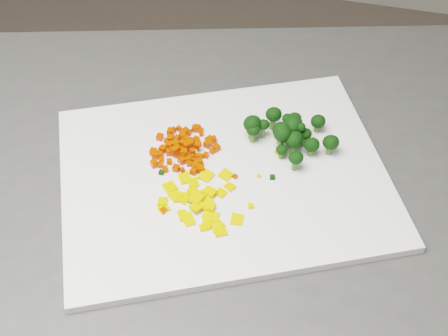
% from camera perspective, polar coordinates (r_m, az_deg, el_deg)
% --- Properties ---
extents(cutting_board, '(0.55, 0.51, 0.01)m').
position_cam_1_polar(cutting_board, '(0.87, -0.00, -0.71)').
color(cutting_board, white).
rests_on(cutting_board, counter_block).
extents(carrot_pile, '(0.10, 0.10, 0.03)m').
position_cam_1_polar(carrot_pile, '(0.89, -3.83, 2.24)').
color(carrot_pile, red).
rests_on(carrot_pile, cutting_board).
extents(pepper_pile, '(0.12, 0.12, 0.02)m').
position_cam_1_polar(pepper_pile, '(0.83, -1.70, -2.92)').
color(pepper_pile, yellow).
rests_on(pepper_pile, cutting_board).
extents(broccoli_pile, '(0.12, 0.12, 0.06)m').
position_cam_1_polar(broccoli_pile, '(0.89, 6.17, 3.35)').
color(broccoli_pile, black).
rests_on(broccoli_pile, cutting_board).
extents(carrot_cube_0, '(0.01, 0.01, 0.01)m').
position_cam_1_polar(carrot_cube_0, '(0.90, -5.61, 1.77)').
color(carrot_cube_0, red).
rests_on(carrot_cube_0, carrot_pile).
extents(carrot_cube_1, '(0.01, 0.01, 0.01)m').
position_cam_1_polar(carrot_cube_1, '(0.89, -5.72, 0.71)').
color(carrot_cube_1, red).
rests_on(carrot_cube_1, carrot_pile).
extents(carrot_cube_2, '(0.01, 0.01, 0.01)m').
position_cam_1_polar(carrot_cube_2, '(0.89, -2.42, 2.08)').
color(carrot_cube_2, red).
rests_on(carrot_cube_2, carrot_pile).
extents(carrot_cube_3, '(0.01, 0.01, 0.01)m').
position_cam_1_polar(carrot_cube_3, '(0.91, -1.00, 2.62)').
color(carrot_cube_3, red).
rests_on(carrot_cube_3, carrot_pile).
extents(carrot_cube_4, '(0.01, 0.01, 0.01)m').
position_cam_1_polar(carrot_cube_4, '(0.90, -3.36, 1.68)').
color(carrot_cube_4, red).
rests_on(carrot_cube_4, carrot_pile).
extents(carrot_cube_5, '(0.01, 0.01, 0.01)m').
position_cam_1_polar(carrot_cube_5, '(0.89, -1.07, 1.55)').
color(carrot_cube_5, red).
rests_on(carrot_cube_5, carrot_pile).
extents(carrot_cube_6, '(0.01, 0.01, 0.01)m').
position_cam_1_polar(carrot_cube_6, '(0.90, -0.71, 1.87)').
color(carrot_cube_6, red).
rests_on(carrot_cube_6, carrot_pile).
extents(carrot_cube_7, '(0.01, 0.01, 0.01)m').
position_cam_1_polar(carrot_cube_7, '(0.89, -1.66, 1.18)').
color(carrot_cube_7, red).
rests_on(carrot_cube_7, carrot_pile).
extents(carrot_cube_8, '(0.01, 0.01, 0.01)m').
position_cam_1_polar(carrot_cube_8, '(0.92, -3.25, 3.27)').
color(carrot_cube_8, red).
rests_on(carrot_cube_8, carrot_pile).
extents(carrot_cube_9, '(0.01, 0.01, 0.01)m').
position_cam_1_polar(carrot_cube_9, '(0.90, -6.48, 1.48)').
color(carrot_cube_9, red).
rests_on(carrot_cube_9, carrot_pile).
extents(carrot_cube_10, '(0.01, 0.01, 0.01)m').
position_cam_1_polar(carrot_cube_10, '(0.92, -3.53, 3.37)').
color(carrot_cube_10, red).
rests_on(carrot_cube_10, carrot_pile).
extents(carrot_cube_11, '(0.01, 0.01, 0.01)m').
position_cam_1_polar(carrot_cube_11, '(0.89, -5.00, 2.12)').
color(carrot_cube_11, red).
rests_on(carrot_cube_11, carrot_pile).
extents(carrot_cube_12, '(0.01, 0.01, 0.01)m').
position_cam_1_polar(carrot_cube_12, '(0.89, -5.94, 1.23)').
color(carrot_cube_12, red).
rests_on(carrot_cube_12, carrot_pile).
extents(carrot_cube_13, '(0.01, 0.01, 0.01)m').
position_cam_1_polar(carrot_cube_13, '(0.93, -2.67, 3.62)').
color(carrot_cube_13, red).
rests_on(carrot_cube_13, carrot_pile).
extents(carrot_cube_14, '(0.01, 0.01, 0.01)m').
position_cam_1_polar(carrot_cube_14, '(0.87, -4.39, -0.02)').
color(carrot_cube_14, red).
rests_on(carrot_cube_14, carrot_pile).
extents(carrot_cube_15, '(0.01, 0.01, 0.01)m').
position_cam_1_polar(carrot_cube_15, '(0.88, -4.58, 1.62)').
color(carrot_cube_15, red).
rests_on(carrot_cube_15, carrot_pile).
extents(carrot_cube_16, '(0.01, 0.01, 0.01)m').
position_cam_1_polar(carrot_cube_16, '(0.88, -3.68, 1.45)').
color(carrot_cube_16, red).
rests_on(carrot_cube_16, carrot_pile).
extents(carrot_cube_17, '(0.01, 0.01, 0.01)m').
position_cam_1_polar(carrot_cube_17, '(0.91, -5.24, 2.48)').
color(carrot_cube_17, red).
rests_on(carrot_cube_17, carrot_pile).
extents(carrot_cube_18, '(0.01, 0.01, 0.01)m').
position_cam_1_polar(carrot_cube_18, '(0.88, -5.83, 0.30)').
color(carrot_cube_18, red).
rests_on(carrot_cube_18, carrot_pile).
extents(carrot_cube_19, '(0.01, 0.01, 0.01)m').
position_cam_1_polar(carrot_cube_19, '(0.90, -3.79, 2.91)').
color(carrot_cube_19, red).
rests_on(carrot_cube_19, carrot_pile).
extents(carrot_cube_20, '(0.01, 0.01, 0.01)m').
position_cam_1_polar(carrot_cube_20, '(0.88, -2.90, 1.54)').
color(carrot_cube_20, red).
rests_on(carrot_cube_20, carrot_pile).
extents(carrot_cube_21, '(0.01, 0.01, 0.01)m').
position_cam_1_polar(carrot_cube_21, '(0.89, -2.17, 1.05)').
color(carrot_cube_21, red).
rests_on(carrot_cube_21, carrot_pile).
extents(carrot_cube_22, '(0.01, 0.01, 0.01)m').
position_cam_1_polar(carrot_cube_22, '(0.90, -4.55, 2.40)').
color(carrot_cube_22, red).
rests_on(carrot_cube_22, carrot_pile).
extents(carrot_cube_23, '(0.01, 0.01, 0.01)m').
position_cam_1_polar(carrot_cube_23, '(0.88, -3.20, 0.38)').
color(carrot_cube_23, red).
rests_on(carrot_cube_23, carrot_pile).
extents(carrot_cube_24, '(0.01, 0.01, 0.01)m').
position_cam_1_polar(carrot_cube_24, '(0.90, -3.30, 2.55)').
color(carrot_cube_24, red).
rests_on(carrot_cube_24, carrot_pile).
extents(carrot_cube_25, '(0.01, 0.01, 0.01)m').
position_cam_1_polar(carrot_cube_25, '(0.90, -3.65, 1.69)').
color(carrot_cube_25, red).
rests_on(carrot_cube_25, carrot_pile).
extents(carrot_cube_26, '(0.01, 0.01, 0.01)m').
position_cam_1_polar(carrot_cube_26, '(0.89, -5.80, 0.96)').
color(carrot_cube_26, red).
rests_on(carrot_cube_26, carrot_pile).
extents(carrot_cube_27, '(0.01, 0.01, 0.01)m').
position_cam_1_polar(carrot_cube_27, '(0.87, -2.56, 0.06)').
color(carrot_cube_27, red).
rests_on(carrot_cube_27, carrot_pile).
extents(carrot_cube_28, '(0.01, 0.01, 0.01)m').
position_cam_1_polar(carrot_cube_28, '(0.89, -3.10, 1.04)').
color(carrot_cube_28, red).
rests_on(carrot_cube_28, carrot_pile).
extents(carrot_cube_29, '(0.01, 0.01, 0.01)m').
position_cam_1_polar(carrot_cube_29, '(0.90, -3.99, 1.72)').
color(carrot_cube_29, red).
rests_on(carrot_cube_29, carrot_pile).
extents(carrot_cube_30, '(0.01, 0.01, 0.01)m').
position_cam_1_polar(carrot_cube_30, '(0.92, -5.88, 2.83)').
color(carrot_cube_30, red).
rests_on(carrot_cube_30, carrot_pile).
extents(carrot_cube_31, '(0.01, 0.01, 0.01)m').
position_cam_1_polar(carrot_cube_31, '(0.88, -2.37, 0.33)').
color(carrot_cube_31, red).
rests_on(carrot_cube_31, carrot_pile).
extents(carrot_cube_32, '(0.01, 0.01, 0.01)m').
position_cam_1_polar(carrot_cube_32, '(0.87, -3.84, -0.18)').
color(carrot_cube_32, red).
rests_on(carrot_cube_32, carrot_pile).
extents(carrot_cube_33, '(0.01, 0.01, 0.01)m').
position_cam_1_polar(carrot_cube_33, '(0.90, -5.33, 1.81)').
color(carrot_cube_33, red).
rests_on(carrot_cube_33, carrot_pile).
extents(carrot_cube_34, '(0.01, 0.01, 0.01)m').
position_cam_1_polar(carrot_cube_34, '(0.87, -2.13, -0.09)').
color(carrot_cube_34, red).
rests_on(carrot_cube_34, carrot_pile).
extents(carrot_cube_35, '(0.01, 0.01, 0.01)m').
position_cam_1_polar(carrot_cube_35, '(0.87, -5.40, -0.13)').
color(carrot_cube_35, red).
rests_on(carrot_cube_35, carrot_pile).
extents(carrot_cube_36, '(0.01, 0.01, 0.01)m').
position_cam_1_polar(carrot_cube_36, '(0.88, -5.01, 0.58)').
color(carrot_cube_36, red).
rests_on(carrot_cube_36, carrot_pile).
extents(carrot_cube_37, '(0.01, 0.01, 0.01)m').
position_cam_1_polar(carrot_cube_37, '(0.87, -2.80, -0.33)').
color(carrot_cube_37, red).
rests_on(carrot_cube_37, carrot_pile).
extents(carrot_cube_38, '(0.01, 0.01, 0.01)m').
position_cam_1_polar(carrot_cube_38, '(0.88, -2.98, 0.77)').
color(carrot_cube_38, red).
rests_on(carrot_cube_38, carrot_pile).
extents(carrot_cube_39, '(0.01, 0.01, 0.01)m').
position_cam_1_polar(carrot_cube_39, '(0.91, -2.57, 2.63)').
color(carrot_cube_39, red).
rests_on(carrot_cube_39, carrot_pile).
extents(carrot_cube_40, '(0.01, 0.01, 0.01)m').
position_cam_1_polar(carrot_cube_40, '(0.92, -2.15, 3.46)').
color(carrot_cube_40, red).
rests_on(carrot_cube_40, carrot_pile).
extents(carrot_cube_41, '(0.01, 0.01, 0.01)m').
position_cam_1_polar(carrot_cube_41, '(0.91, -4.88, 2.77)').
color(carrot_cube_41, red).
rests_on(carrot_cube_41, carrot_pile).
extents(carrot_cube_42, '(0.01, 0.01, 0.01)m').
position_cam_1_polar(carrot_cube_42, '(0.90, -5.61, 1.72)').
color(carrot_cube_42, red).
rests_on(carrot_cube_42, carrot_pile).
extents(carrot_cube_43, '(0.01, 0.01, 0.01)m').
position_cam_1_polar(carrot_cube_43, '(0.91, -1.52, 2.52)').
color(carrot_cube_43, red).
rests_on(carrot_cube_43, carrot_pile).
extents(carrot_cube_44, '(0.01, 0.01, 0.01)m').
position_cam_1_polar(carrot_cube_44, '(0.88, -2.26, 0.55)').
color(carrot_cube_44, red).
rests_on(carrot_cube_44, carrot_pile).
extents(carrot_cube_45, '(0.01, 0.01, 0.01)m').
position_cam_1_polar(carrot_cube_45, '(0.89, -2.54, 1.08)').
color(carrot_cube_45, red).
rests_on(carrot_cube_45, carrot_pile).
extents(carrot_cube_46, '(0.01, 0.01, 0.01)m').
position_cam_1_polar(carrot_cube_46, '(0.90, -3.04, 2.29)').
color(carrot_cube_46, red).
rests_on(carrot_cube_46, carrot_pile).
extents(carrot_cube_47, '(0.01, 0.01, 0.01)m').
position_cam_1_polar(carrot_cube_47, '(0.93, -4.15, 3.63)').
color(carrot_cube_47, red).
rests_on(carrot_cube_47, carrot_pile).
extents(carrot_cube_48, '(0.01, 0.01, 0.01)m').
position_cam_1_polar(carrot_cube_48, '(0.92, -3.84, 3.00)').
color(carrot_cube_48, red).
rests_on(carrot_cube_48, carrot_pile).
extents(carrot_cube_49, '(0.01, 0.01, 0.01)m').
position_cam_1_polar(carrot_cube_49, '(0.88, -2.50, 0.57)').
color(carrot_cube_49, red).
rests_on(carrot_cube_49, carrot_pile).
extents(carrot_cube_50, '(0.01, 0.01, 0.01)m').
position_cam_1_polar(carrot_cube_50, '(0.92, -2.10, 3.13)').
color(carrot_cube_50, red).
rests_on(carrot_cube_50, carrot_pile).
extents(carrot_cube_51, '(0.01, 0.01, 0.01)m').
position_cam_1_polar(carrot_cube_51, '(0.88, -3.93, 0.71)').
color(carrot_cube_51, red).
rests_on(carrot_cube_51, carrot_pile).
extents(carrot_cube_52, '(0.01, 0.01, 0.01)m').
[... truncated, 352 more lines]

